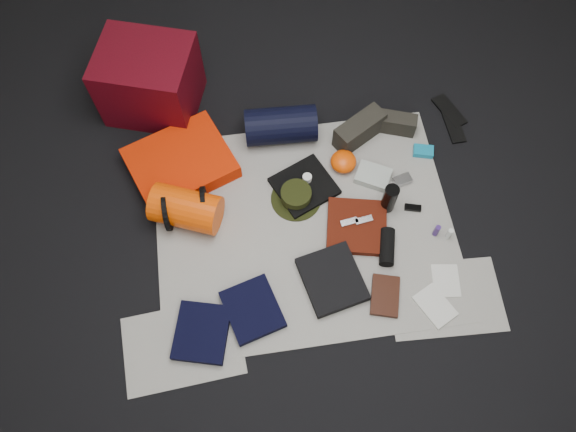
{
  "coord_description": "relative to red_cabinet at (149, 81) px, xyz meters",
  "views": [
    {
      "loc": [
        -0.27,
        -1.24,
        2.78
      ],
      "look_at": [
        -0.09,
        0.03,
        0.1
      ],
      "focal_mm": 35.0,
      "sensor_mm": 36.0,
      "label": 1
    }
  ],
  "objects": [
    {
      "name": "hiking_boot_right",
      "position": [
        1.38,
        -0.39,
        -0.15
      ],
      "size": [
        0.25,
        0.16,
        0.12
      ],
      "primitive_type": "cube",
      "rotation": [
        0.0,
        0.0,
        -0.34
      ],
      "color": "black",
      "rests_on": "newspaper_mat"
    },
    {
      "name": "red_cabinet",
      "position": [
        0.0,
        0.0,
        0.0
      ],
      "size": [
        0.62,
        0.57,
        0.43
      ],
      "primitive_type": "cube",
      "rotation": [
        0.0,
        0.0,
        -0.32
      ],
      "color": "#48050E",
      "rests_on": "floor"
    },
    {
      "name": "black_tshirt",
      "position": [
        0.79,
        -0.71,
        -0.19
      ],
      "size": [
        0.4,
        0.39,
        0.03
      ],
      "primitive_type": "cube",
      "rotation": [
        0.0,
        0.0,
        0.41
      ],
      "color": "black",
      "rests_on": "newspaper_mat"
    },
    {
      "name": "boonie_crown",
      "position": [
        0.74,
        -0.77,
        -0.16
      ],
      "size": [
        0.17,
        0.17,
        0.07
      ],
      "primitive_type": "cylinder",
      "color": "black",
      "rests_on": "boonie_brim"
    },
    {
      "name": "stuff_sack",
      "position": [
        0.14,
        -0.8,
        -0.1
      ],
      "size": [
        0.42,
        0.34,
        0.21
      ],
      "primitive_type": "cylinder",
      "rotation": [
        0.0,
        1.57,
        -0.39
      ],
      "color": "#E34203",
      "rests_on": "newspaper_mat"
    },
    {
      "name": "cyan_case",
      "position": [
        1.51,
        -0.58,
        -0.19
      ],
      "size": [
        0.13,
        0.1,
        0.04
      ],
      "primitive_type": "cube",
      "rotation": [
        0.0,
        0.0,
        -0.27
      ],
      "color": "#10779D",
      "rests_on": "newspaper_mat"
    },
    {
      "name": "energy_bar_a",
      "position": [
        0.99,
        -0.98,
        -0.16
      ],
      "size": [
        0.1,
        0.05,
        0.01
      ],
      "primitive_type": "cube",
      "rotation": [
        0.0,
        0.0,
        0.14
      ],
      "color": "#A3A2A7",
      "rests_on": "red_shirt"
    },
    {
      "name": "orange_stuff_sack",
      "position": [
        1.03,
        -0.6,
        -0.16
      ],
      "size": [
        0.18,
        0.18,
        0.1
      ],
      "primitive_type": "ellipsoid",
      "rotation": [
        0.0,
        0.0,
        0.25
      ],
      "color": "#E34203",
      "rests_on": "newspaper_mat"
    },
    {
      "name": "sack_strap_right",
      "position": [
        0.24,
        -0.8,
        -0.1
      ],
      "size": [
        0.02,
        0.22,
        0.22
      ],
      "primitive_type": "cylinder",
      "rotation": [
        0.0,
        1.57,
        0.0
      ],
      "color": "black",
      "rests_on": "newspaper_mat"
    },
    {
      "name": "toiletry_purple",
      "position": [
        1.45,
        -1.09,
        -0.17
      ],
      "size": [
        0.04,
        0.04,
        0.09
      ],
      "primitive_type": "cylinder",
      "rotation": [
        0.0,
        0.0,
        -0.22
      ],
      "color": "#3C216B",
      "rests_on": "newspaper_mat"
    },
    {
      "name": "compact_camera",
      "position": [
        1.34,
        -0.75,
        -0.19
      ],
      "size": [
        0.11,
        0.08,
        0.04
      ],
      "primitive_type": "cube",
      "rotation": [
        0.0,
        0.0,
        0.24
      ],
      "color": "#A3A2A7",
      "rests_on": "newspaper_mat"
    },
    {
      "name": "energy_bar_b",
      "position": [
        1.07,
        -0.98,
        -0.16
      ],
      "size": [
        0.1,
        0.05,
        0.01
      ],
      "primitive_type": "cube",
      "rotation": [
        0.0,
        0.0,
        0.14
      ],
      "color": "#A3A2A7",
      "rests_on": "red_shirt"
    },
    {
      "name": "floor",
      "position": [
        0.76,
        -0.95,
        -0.22
      ],
      "size": [
        4.5,
        4.5,
        0.02
      ],
      "primitive_type": "cube",
      "color": "black",
      "rests_on": "ground"
    },
    {
      "name": "trousers_navy_b",
      "position": [
        0.42,
        -1.37,
        -0.19
      ],
      "size": [
        0.32,
        0.35,
        0.05
      ],
      "primitive_type": "cube",
      "rotation": [
        0.0,
        0.0,
        0.27
      ],
      "color": "black",
      "rests_on": "newspaper_mat"
    },
    {
      "name": "hiking_boot_left",
      "position": [
        1.16,
        -0.42,
        -0.13
      ],
      "size": [
        0.33,
        0.26,
        0.15
      ],
      "primitive_type": "cube",
      "rotation": [
        0.0,
        0.0,
        0.54
      ],
      "color": "black",
      "rests_on": "newspaper_mat"
    },
    {
      "name": "sunglasses",
      "position": [
        1.36,
        -0.92,
        -0.2
      ],
      "size": [
        0.1,
        0.06,
        0.02
      ],
      "primitive_type": "cube",
      "rotation": [
        0.0,
        0.0,
        -0.27
      ],
      "color": "black",
      "rests_on": "newspaper_mat"
    },
    {
      "name": "tape_roll",
      "position": [
        0.81,
        -0.68,
        -0.16
      ],
      "size": [
        0.05,
        0.05,
        0.03
      ],
      "primitive_type": "cylinder",
      "color": "white",
      "rests_on": "black_tshirt"
    },
    {
      "name": "first_aid_pouch",
      "position": [
        1.19,
        -0.7,
        -0.19
      ],
      "size": [
        0.23,
        0.21,
        0.05
      ],
      "primitive_type": "cube",
      "rotation": [
        0.0,
        0.0,
        -0.51
      ],
      "color": "#9CA49C",
      "rests_on": "newspaper_mat"
    },
    {
      "name": "paperback_book",
      "position": [
        1.1,
        -1.4,
        -0.19
      ],
      "size": [
        0.19,
        0.25,
        0.03
      ],
      "primitive_type": "cube",
      "rotation": [
        0.0,
        0.0,
        -0.28
      ],
      "color": "black",
      "rests_on": "newspaper_mat"
    },
    {
      "name": "newspaper_mat",
      "position": [
        0.76,
        -0.95,
        -0.21
      ],
      "size": [
        1.6,
        1.3,
        0.01
      ],
      "primitive_type": "cube",
      "color": "#B1ADA3",
      "rests_on": "floor"
    },
    {
      "name": "flip_flop_left",
      "position": [
        1.74,
        -0.43,
        -0.21
      ],
      "size": [
        0.09,
        0.23,
        0.01
      ],
      "primitive_type": "cube",
      "rotation": [
        0.0,
        0.0,
        0.03
      ],
      "color": "black",
      "rests_on": "floor"
    },
    {
      "name": "sack_strap_left",
      "position": [
        0.04,
        -0.8,
        -0.1
      ],
      "size": [
        0.02,
        0.22,
        0.22
      ],
      "primitive_type": "cylinder",
      "rotation": [
        0.0,
        1.57,
        0.0
      ],
      "color": "black",
      "rests_on": "newspaper_mat"
    },
    {
      "name": "map_booklet",
      "position": [
        1.35,
        -1.48,
        -0.2
      ],
      "size": [
        0.22,
        0.24,
        0.01
      ],
      "primitive_type": "cube",
      "rotation": [
        0.0,
        0.0,
        0.46
      ],
      "color": "beige",
      "rests_on": "newspaper_mat"
    },
    {
      "name": "trousers_navy_a",
      "position": [
        0.16,
        -1.45,
        -0.19
      ],
      "size": [
        0.32,
        0.35,
        0.05
      ],
      "primitive_type": "cube",
      "rotation": [
        0.0,
        0.0,
        -0.26
      ],
      "color": "black",
      "rests_on": "newspaper_mat"
    },
    {
      "name": "trousers_charcoal",
      "position": [
        0.85,
        -1.27,
        -0.18
      ],
      "size": [
        0.35,
        0.38,
        0.05
      ],
      "primitive_type": "cube",
      "rotation": [
        0.0,
        0.0,
        0.21
      ],
      "color": "black",
      "rests_on": "newspaper_mat"
    },
    {
      "name": "flip_flop_right",
      "position": [
        1.74,
        -0.31,
        -0.21
      ],
      "size": [
        0.18,
        0.26,
        0.01
      ],
      "primitive_type": "cube",
      "rotation": [
        0.0,
        0.0,
        0.38
      ],
      "color": "black",
      "rests_on": "floor"
    },
    {
      "name": "speaker",
      "position": [
        1.17,
        -1.14,
        -0.17
      ],
      "size": [
        0.13,
        0.21,
        0.08
      ],
      "primitive_type": "cylinder",
      "rotation": [
        1.57,
        0.0,
        -0.26
      ],
      "color": "black",
      "rests_on": "newspaper_mat"
    },
    {
      "name": "navy_duffel",
      "position": [
        0.71,
        -0.35,
        -0.1
      ],
      "size": [
        0.42,
        0.23,
        0.21
      ],
      "primitive_type": "cylinder",
      "rotation": [
        0.0,
        1.57,
        -0.05
      ],
      "color": "black",
      "rests_on": "newspaper_mat"
    },
    {
      "name": "red_shirt",
      "position": [
        1.03,
        -1.0,
        -0.19
      ],
      "size": [
        0.38,
        0.38,
        0.04
      ],
      "primitive_type": "cube",
      "rotation": [
        0.0,
        0.0,
        -0.22
      ],
      "color": "#491308",
      "rests_on": "newspaper_mat"
    },
    {
      "name": "water_bottle",
      "position": [
        1.23,
        -0.89,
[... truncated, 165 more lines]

